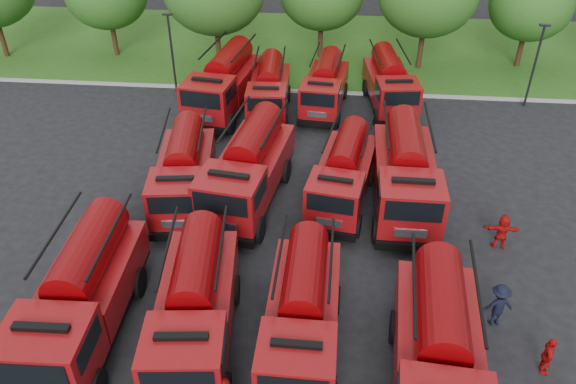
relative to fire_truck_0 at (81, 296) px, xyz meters
The scene contains 22 objects.
ground 8.56m from the fire_truck_0, 19.50° to the left, with size 140.00×140.00×0.00m, color black.
lawn 29.91m from the fire_truck_0, 74.65° to the left, with size 70.00×16.00×0.12m, color #1E4913.
curb 22.22m from the fire_truck_0, 69.09° to the left, with size 70.00×0.30×0.14m, color gray.
tree_5 33.70m from the fire_truck_0, 51.52° to the left, with size 5.46×5.46×6.68m.
lamp_post_0 20.14m from the fire_truck_0, 95.97° to the left, with size 0.60×0.25×5.11m.
lamp_post_1 28.24m from the fire_truck_0, 45.13° to the left, with size 0.60×0.25×5.11m.
fire_truck_0 is the anchor object (origin of this frame).
fire_truck_1 3.90m from the fire_truck_0, ahead, with size 3.18×7.30×3.23m.
fire_truck_2 7.49m from the fire_truck_0, ahead, with size 2.56×6.80×3.08m.
fire_truck_3 11.82m from the fire_truck_0, ahead, with size 3.19×7.63×3.39m.
fire_truck_4 8.31m from the fire_truck_0, 79.68° to the left, with size 3.27×7.17×3.15m.
fire_truck_5 9.53m from the fire_truck_0, 62.31° to the left, with size 3.73×8.01×3.51m.
fire_truck_6 12.40m from the fire_truck_0, 45.07° to the left, with size 3.33×6.92×3.02m.
fire_truck_7 14.44m from the fire_truck_0, 37.06° to the left, with size 2.90×7.72×3.50m.
fire_truck_8 17.80m from the fire_truck_0, 85.00° to the left, with size 3.74×7.99×3.50m.
fire_truck_9 18.18m from the fire_truck_0, 76.44° to the left, with size 2.64×6.58×2.95m.
fire_truck_10 20.03m from the fire_truck_0, 67.84° to the left, with size 2.87×6.64×2.94m.
fire_truck_11 22.23m from the fire_truck_0, 59.05° to the left, with size 3.18×7.02×3.09m.
firefighter_2 15.57m from the fire_truck_0, ahead, with size 0.89×0.51×1.52m, color #B20E0D.
firefighter_3 14.50m from the fire_truck_0, ahead, with size 1.15×0.59×1.78m, color black.
firefighter_4 5.94m from the fire_truck_0, 45.02° to the left, with size 0.83×0.55×1.70m, color black.
firefighter_5 16.63m from the fire_truck_0, 21.47° to the left, with size 1.49×0.64×1.61m, color #B20E0D.
Camera 1 is at (0.30, -15.69, 15.41)m, focal length 35.00 mm.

